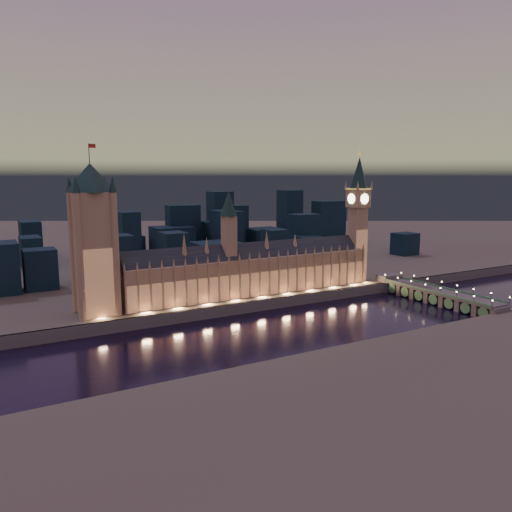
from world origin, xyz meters
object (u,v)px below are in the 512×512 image
palace_of_westminster (252,270)px  river_boat (506,316)px  elizabeth_tower (358,208)px  westminster_bridge (434,295)px  victoria_tower (93,232)px

palace_of_westminster → river_boat: 181.60m
palace_of_westminster → river_boat: palace_of_westminster is taller
palace_of_westminster → river_boat: (134.24, -119.75, -24.81)m
elizabeth_tower → river_boat: bearing=-75.2°
elizabeth_tower → westminster_bridge: elizabeth_tower is taller
palace_of_westminster → victoria_tower: size_ratio=1.86×
elizabeth_tower → river_boat: elizabeth_tower is taller
elizabeth_tower → westminster_bridge: 94.10m
elizabeth_tower → westminster_bridge: bearing=-71.4°
victoria_tower → westminster_bridge: (239.97, -65.36, -55.69)m
westminster_bridge → river_boat: 55.58m
victoria_tower → river_boat: bearing=-25.7°
palace_of_westminster → westminster_bridge: bearing=-27.6°
palace_of_westminster → elizabeth_tower: size_ratio=1.82×
palace_of_westminster → elizabeth_tower: bearing=0.1°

